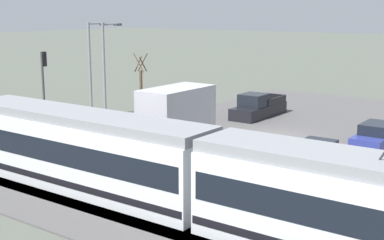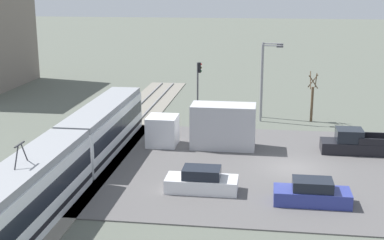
{
  "view_description": "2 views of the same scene",
  "coord_description": "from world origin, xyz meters",
  "px_view_note": "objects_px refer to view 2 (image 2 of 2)",
  "views": [
    {
      "loc": [
        -15.28,
        30.62,
        8.11
      ],
      "look_at": [
        1.71,
        7.08,
        2.13
      ],
      "focal_mm": 50.0,
      "sensor_mm": 36.0,
      "label": 1
    },
    {
      "loc": [
        -35.97,
        2.16,
        12.73
      ],
      "look_at": [
        -0.44,
        7.06,
        3.42
      ],
      "focal_mm": 50.0,
      "sensor_mm": 36.0,
      "label": 2
    }
  ],
  "objects_px": {
    "traffic_light_pole": "(198,83)",
    "street_lamp_near_crossing": "(264,77)",
    "street_tree": "(312,99)",
    "light_rail_tram": "(72,155)",
    "sedan_car_0": "(312,194)",
    "street_lamp_mid_block": "(265,74)",
    "sedan_car_1": "(202,181)",
    "pickup_truck": "(358,144)",
    "box_truck": "(208,127)"
  },
  "relations": [
    {
      "from": "traffic_light_pole",
      "to": "street_lamp_near_crossing",
      "type": "bearing_deg",
      "value": -86.71
    },
    {
      "from": "traffic_light_pole",
      "to": "street_tree",
      "type": "height_order",
      "value": "traffic_light_pole"
    },
    {
      "from": "light_rail_tram",
      "to": "sedan_car_0",
      "type": "relative_size",
      "value": 6.29
    },
    {
      "from": "sedan_car_0",
      "to": "street_lamp_mid_block",
      "type": "bearing_deg",
      "value": -171.78
    },
    {
      "from": "sedan_car_1",
      "to": "traffic_light_pole",
      "type": "height_order",
      "value": "traffic_light_pole"
    },
    {
      "from": "traffic_light_pole",
      "to": "street_tree",
      "type": "distance_m",
      "value": 10.69
    },
    {
      "from": "street_lamp_near_crossing",
      "to": "pickup_truck",
      "type": "bearing_deg",
      "value": -140.77
    },
    {
      "from": "street_lamp_mid_block",
      "to": "pickup_truck",
      "type": "bearing_deg",
      "value": -145.33
    },
    {
      "from": "pickup_truck",
      "to": "sedan_car_1",
      "type": "height_order",
      "value": "pickup_truck"
    },
    {
      "from": "light_rail_tram",
      "to": "street_lamp_near_crossing",
      "type": "bearing_deg",
      "value": -34.94
    },
    {
      "from": "pickup_truck",
      "to": "street_lamp_near_crossing",
      "type": "bearing_deg",
      "value": 39.23
    },
    {
      "from": "street_lamp_mid_block",
      "to": "light_rail_tram",
      "type": "bearing_deg",
      "value": 147.2
    },
    {
      "from": "traffic_light_pole",
      "to": "street_tree",
      "type": "xyz_separation_m",
      "value": [
        0.9,
        -10.56,
        -1.41
      ]
    },
    {
      "from": "pickup_truck",
      "to": "box_truck",
      "type": "bearing_deg",
      "value": 90.08
    },
    {
      "from": "sedan_car_0",
      "to": "street_tree",
      "type": "relative_size",
      "value": 0.95
    },
    {
      "from": "box_truck",
      "to": "street_lamp_near_crossing",
      "type": "height_order",
      "value": "street_lamp_near_crossing"
    },
    {
      "from": "sedan_car_0",
      "to": "traffic_light_pole",
      "type": "relative_size",
      "value": 0.81
    },
    {
      "from": "sedan_car_1",
      "to": "street_tree",
      "type": "height_order",
      "value": "street_tree"
    },
    {
      "from": "street_lamp_mid_block",
      "to": "sedan_car_1",
      "type": "bearing_deg",
      "value": 169.5
    },
    {
      "from": "box_truck",
      "to": "traffic_light_pole",
      "type": "distance_m",
      "value": 8.95
    },
    {
      "from": "box_truck",
      "to": "pickup_truck",
      "type": "distance_m",
      "value": 11.48
    },
    {
      "from": "sedan_car_1",
      "to": "street_lamp_mid_block",
      "type": "height_order",
      "value": "street_lamp_mid_block"
    },
    {
      "from": "sedan_car_0",
      "to": "street_lamp_mid_block",
      "type": "xyz_separation_m",
      "value": [
        20.72,
        2.99,
        3.53
      ]
    },
    {
      "from": "street_lamp_near_crossing",
      "to": "street_lamp_mid_block",
      "type": "distance_m",
      "value": 1.54
    },
    {
      "from": "traffic_light_pole",
      "to": "sedan_car_1",
      "type": "bearing_deg",
      "value": -172.14
    },
    {
      "from": "box_truck",
      "to": "sedan_car_0",
      "type": "distance_m",
      "value": 12.61
    },
    {
      "from": "street_lamp_mid_block",
      "to": "street_tree",
      "type": "bearing_deg",
      "value": -102.41
    },
    {
      "from": "pickup_truck",
      "to": "street_tree",
      "type": "bearing_deg",
      "value": 16.23
    },
    {
      "from": "light_rail_tram",
      "to": "street_lamp_mid_block",
      "type": "bearing_deg",
      "value": -32.8
    },
    {
      "from": "sedan_car_0",
      "to": "street_tree",
      "type": "height_order",
      "value": "street_tree"
    },
    {
      "from": "street_lamp_near_crossing",
      "to": "sedan_car_0",
      "type": "bearing_deg",
      "value": -171.0
    },
    {
      "from": "sedan_car_1",
      "to": "street_lamp_near_crossing",
      "type": "distance_m",
      "value": 18.82
    },
    {
      "from": "box_truck",
      "to": "pickup_truck",
      "type": "bearing_deg",
      "value": -89.92
    },
    {
      "from": "box_truck",
      "to": "sedan_car_1",
      "type": "bearing_deg",
      "value": -176.33
    },
    {
      "from": "sedan_car_0",
      "to": "pickup_truck",
      "type": "bearing_deg",
      "value": 157.74
    },
    {
      "from": "sedan_car_1",
      "to": "street_lamp_mid_block",
      "type": "bearing_deg",
      "value": -10.5
    },
    {
      "from": "street_tree",
      "to": "street_lamp_mid_block",
      "type": "relative_size",
      "value": 0.65
    },
    {
      "from": "sedan_car_0",
      "to": "box_truck",
      "type": "bearing_deg",
      "value": -144.87
    },
    {
      "from": "street_lamp_near_crossing",
      "to": "light_rail_tram",
      "type": "bearing_deg",
      "value": 145.06
    },
    {
      "from": "light_rail_tram",
      "to": "sedan_car_0",
      "type": "distance_m",
      "value": 15.37
    },
    {
      "from": "sedan_car_0",
      "to": "traffic_light_pole",
      "type": "bearing_deg",
      "value": -154.22
    },
    {
      "from": "sedan_car_1",
      "to": "street_tree",
      "type": "distance_m",
      "value": 20.43
    },
    {
      "from": "box_truck",
      "to": "street_lamp_near_crossing",
      "type": "relative_size",
      "value": 1.17
    },
    {
      "from": "sedan_car_0",
      "to": "light_rail_tram",
      "type": "bearing_deg",
      "value": -96.5
    },
    {
      "from": "street_lamp_mid_block",
      "to": "sedan_car_0",
      "type": "bearing_deg",
      "value": -171.78
    },
    {
      "from": "light_rail_tram",
      "to": "street_lamp_near_crossing",
      "type": "distance_m",
      "value": 21.42
    },
    {
      "from": "box_truck",
      "to": "street_lamp_mid_block",
      "type": "relative_size",
      "value": 1.17
    },
    {
      "from": "pickup_truck",
      "to": "sedan_car_1",
      "type": "relative_size",
      "value": 1.29
    },
    {
      "from": "box_truck",
      "to": "pickup_truck",
      "type": "relative_size",
      "value": 1.48
    },
    {
      "from": "traffic_light_pole",
      "to": "street_lamp_mid_block",
      "type": "bearing_deg",
      "value": -72.82
    }
  ]
}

